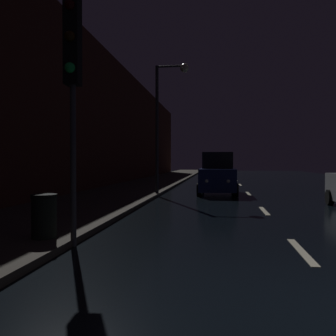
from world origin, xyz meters
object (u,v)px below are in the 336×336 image
object	(u,v)px
trash_bin_curbside	(44,216)
car_approaching_headlights	(218,175)
streetlamp_overhead	(166,108)
traffic_light_near_left	(72,61)

from	to	relation	value
trash_bin_curbside	car_approaching_headlights	distance (m)	13.41
streetlamp_overhead	traffic_light_near_left	bearing A→B (deg)	-91.95
traffic_light_near_left	streetlamp_overhead	size ratio (longest dim) A/B	0.79
streetlamp_overhead	trash_bin_curbside	xyz separation A→B (m)	(-1.05, -11.06, -3.86)
traffic_light_near_left	streetlamp_overhead	xyz separation A→B (m)	(0.38, 11.12, 0.63)
traffic_light_near_left	streetlamp_overhead	bearing A→B (deg)	173.78
streetlamp_overhead	trash_bin_curbside	distance (m)	11.76
streetlamp_overhead	car_approaching_headlights	world-z (taller)	streetlamp_overhead
streetlamp_overhead	trash_bin_curbside	world-z (taller)	streetlamp_overhead
traffic_light_near_left	car_approaching_headlights	bearing A→B (deg)	162.92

